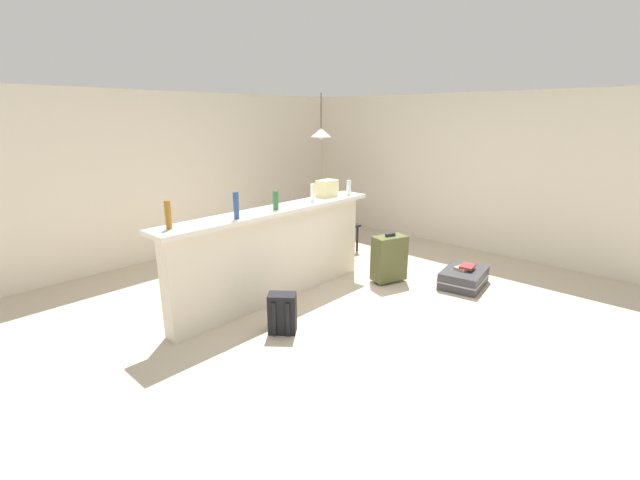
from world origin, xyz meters
TOP-DOWN VIEW (x-y plane):
  - ground_plane at (0.00, 0.00)m, footprint 13.00×13.00m
  - wall_back at (0.00, 3.05)m, footprint 6.60×0.10m
  - wall_right at (3.05, 0.30)m, footprint 0.10×6.00m
  - partition_half_wall at (-0.56, 0.51)m, footprint 2.80×0.20m
  - bar_countertop at (-0.56, 0.51)m, footprint 2.96×0.40m
  - bottle_amber at (-1.82, 0.56)m, footprint 0.06×0.06m
  - bottle_blue at (-1.14, 0.42)m, footprint 0.06×0.06m
  - bottle_green at (-0.57, 0.46)m, footprint 0.07×0.07m
  - bottle_white at (0.04, 0.47)m, footprint 0.06×0.06m
  - bottle_clear at (0.69, 0.42)m, footprint 0.06×0.06m
  - grocery_bag at (0.42, 0.57)m, footprint 0.26×0.18m
  - dining_table at (1.54, 1.79)m, footprint 1.10×0.80m
  - dining_chair_near_partition at (1.49, 1.24)m, footprint 0.45×0.45m
  - pendant_lamp at (1.62, 1.78)m, footprint 0.34×0.34m
  - suitcase_flat_charcoal at (1.39, -0.97)m, footprint 0.87×0.59m
  - backpack_black at (-1.06, -0.15)m, footprint 0.34×0.34m
  - suitcase_upright_olive at (0.84, -0.17)m, footprint 0.50×0.37m
  - book_stack at (1.41, -0.97)m, footprint 0.26×0.24m

SIDE VIEW (x-z plane):
  - ground_plane at x=0.00m, z-range -0.05..0.00m
  - suitcase_flat_charcoal at x=1.39m, z-range 0.00..0.22m
  - backpack_black at x=-1.06m, z-range -0.01..0.41m
  - book_stack at x=1.41m, z-range 0.22..0.28m
  - suitcase_upright_olive at x=0.84m, z-range 0.00..0.67m
  - dining_chair_near_partition at x=1.49m, z-range 0.05..0.98m
  - partition_half_wall at x=-0.56m, z-range 0.00..1.07m
  - dining_table at x=1.54m, z-range 0.28..1.02m
  - bar_countertop at x=-0.56m, z-range 1.07..1.12m
  - bottle_clear at x=0.69m, z-range 1.12..1.32m
  - bottle_green at x=-0.57m, z-range 1.12..1.33m
  - grocery_bag at x=0.42m, z-range 1.12..1.34m
  - bottle_white at x=0.04m, z-range 1.12..1.34m
  - wall_back at x=0.00m, z-range 0.00..2.50m
  - wall_right at x=3.05m, z-range 0.00..2.50m
  - bottle_amber at x=-1.82m, z-range 1.12..1.39m
  - bottle_blue at x=-1.14m, z-range 1.12..1.40m
  - pendant_lamp at x=1.62m, z-range 1.51..2.25m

